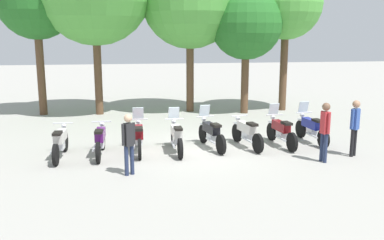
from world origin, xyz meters
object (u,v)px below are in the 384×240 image
object	(u,v)px
person_2	(355,124)
tree_2	(190,0)
tree_0	(36,1)
motorcycle_0	(60,142)
motorcycle_5	(247,132)
motorcycle_2	(139,136)
motorcycle_6	(281,131)
person_1	(129,140)
tree_4	(286,4)
motorcycle_7	(311,128)
tree_3	(246,24)
motorcycle_3	(176,136)
person_0	(325,127)
motorcycle_4	(211,133)
motorcycle_1	(100,140)

from	to	relation	value
person_2	tree_2	size ratio (longest dim) A/B	0.23
tree_0	motorcycle_0	bearing A→B (deg)	-75.88
motorcycle_5	tree_0	distance (m)	11.56
motorcycle_2	tree_2	bearing A→B (deg)	-20.42
motorcycle_6	tree_2	bearing A→B (deg)	11.15
person_1	tree_4	xyz separation A→B (m)	(7.59, 8.92, 4.13)
motorcycle_0	motorcycle_7	world-z (taller)	motorcycle_7
person_2	tree_3	size ratio (longest dim) A/B	0.30
motorcycle_7	tree_2	bearing A→B (deg)	20.86
motorcycle_0	person_1	distance (m)	2.90
motorcycle_5	motorcycle_6	world-z (taller)	motorcycle_6
tree_0	tree_4	world-z (taller)	tree_0
person_1	tree_2	xyz separation A→B (m)	(3.00, 9.24, 4.30)
motorcycle_3	person_1	size ratio (longest dim) A/B	1.30
motorcycle_7	tree_4	bearing A→B (deg)	-17.10
person_0	motorcycle_0	bearing A→B (deg)	155.33
motorcycle_5	tree_3	distance (m)	7.29
person_1	tree_4	world-z (taller)	tree_4
motorcycle_0	motorcycle_5	xyz separation A→B (m)	(6.00, 0.38, 0.00)
motorcycle_4	person_1	distance (m)	3.64
person_1	motorcycle_6	bearing A→B (deg)	-93.32
motorcycle_1	motorcycle_2	world-z (taller)	motorcycle_2
motorcycle_0	motorcycle_2	distance (m)	2.42
person_0	tree_4	distance (m)	9.67
motorcycle_2	person_0	world-z (taller)	person_0
motorcycle_1	person_1	distance (m)	2.26
motorcycle_7	tree_2	size ratio (longest dim) A/B	0.29
motorcycle_0	motorcycle_4	distance (m)	4.81
person_2	tree_3	world-z (taller)	tree_3
motorcycle_5	tree_4	size ratio (longest dim) A/B	0.32
motorcycle_0	motorcycle_2	world-z (taller)	motorcycle_2
motorcycle_6	motorcycle_4	bearing A→B (deg)	82.97
motorcycle_2	motorcycle_5	xyz separation A→B (m)	(3.60, 0.11, -0.01)
motorcycle_6	motorcycle_7	xyz separation A→B (m)	(1.20, 0.26, 0.00)
motorcycle_3	tree_0	bearing A→B (deg)	35.40
motorcycle_5	tree_2	world-z (taller)	tree_2
person_0	person_2	bearing A→B (deg)	7.33
motorcycle_1	motorcycle_7	bearing A→B (deg)	-83.53
person_2	tree_4	xyz separation A→B (m)	(0.69, 8.14, 4.07)
motorcycle_4	motorcycle_1	bearing A→B (deg)	84.52
motorcycle_1	motorcycle_3	distance (m)	2.40
motorcycle_2	person_2	size ratio (longest dim) A/B	1.24
person_1	tree_0	world-z (taller)	tree_0
motorcycle_5	tree_2	xyz separation A→B (m)	(-0.92, 6.90, 4.78)
motorcycle_2	motorcycle_3	world-z (taller)	same
motorcycle_6	motorcycle_0	bearing A→B (deg)	87.09
motorcycle_4	tree_3	bearing A→B (deg)	-36.15
person_2	tree_4	world-z (taller)	tree_4
motorcycle_1	motorcycle_5	xyz separation A→B (m)	(4.80, 0.32, 0.00)
motorcycle_4	person_0	distance (m)	3.68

